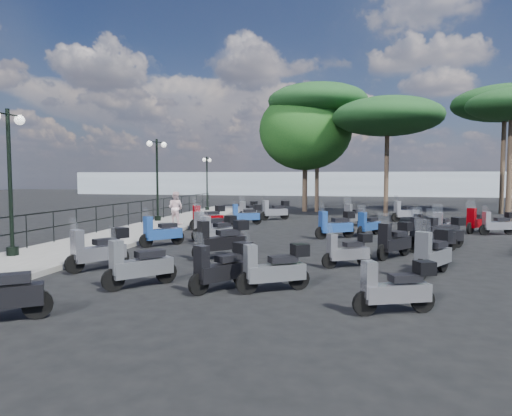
% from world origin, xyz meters
% --- Properties ---
extents(ground, '(120.00, 120.00, 0.00)m').
position_xyz_m(ground, '(0.00, 0.00, 0.00)').
color(ground, black).
rests_on(ground, ground).
extents(sidewalk, '(3.00, 30.00, 0.15)m').
position_xyz_m(sidewalk, '(-6.50, 3.00, 0.07)').
color(sidewalk, '#615E5C').
rests_on(sidewalk, ground).
extents(railing, '(0.04, 26.04, 1.10)m').
position_xyz_m(railing, '(-7.80, 2.80, 0.90)').
color(railing, black).
rests_on(railing, sidewalk).
extents(lamp_post_0, '(0.34, 1.26, 4.26)m').
position_xyz_m(lamp_post_0, '(-7.29, -4.60, 2.58)').
color(lamp_post_0, black).
rests_on(lamp_post_0, sidewalk).
extents(lamp_post_1, '(0.70, 1.16, 4.24)m').
position_xyz_m(lamp_post_1, '(-7.49, 6.10, 2.57)').
color(lamp_post_1, black).
rests_on(lamp_post_1, sidewalk).
extents(lamp_post_2, '(0.37, 1.07, 3.65)m').
position_xyz_m(lamp_post_2, '(-7.28, 13.83, 2.23)').
color(lamp_post_2, black).
rests_on(lamp_post_2, sidewalk).
extents(pedestrian_far, '(0.87, 0.74, 1.58)m').
position_xyz_m(pedestrian_far, '(-5.86, 4.54, 0.94)').
color(pedestrian_far, beige).
rests_on(pedestrian_far, sidewalk).
extents(scooter_1, '(1.10, 1.59, 1.42)m').
position_xyz_m(scooter_1, '(-4.06, -5.34, 0.53)').
color(scooter_1, black).
rests_on(scooter_1, ground).
extents(scooter_2, '(1.09, 1.50, 1.36)m').
position_xyz_m(scooter_2, '(-2.25, -0.46, 0.51)').
color(scooter_2, black).
rests_on(scooter_2, ground).
extents(scooter_3, '(1.17, 1.42, 1.38)m').
position_xyz_m(scooter_3, '(-4.13, -1.17, 0.48)').
color(scooter_3, black).
rests_on(scooter_3, ground).
extents(scooter_4, '(1.39, 1.43, 1.45)m').
position_xyz_m(scooter_4, '(-4.08, 4.07, 0.55)').
color(scooter_4, black).
rests_on(scooter_4, ground).
extents(scooter_5, '(0.87, 1.52, 1.29)m').
position_xyz_m(scooter_5, '(-3.50, 9.92, 0.49)').
color(scooter_5, black).
rests_on(scooter_5, ground).
extents(scooter_6, '(1.21, 1.41, 1.39)m').
position_xyz_m(scooter_6, '(-2.16, -6.88, 0.48)').
color(scooter_6, black).
rests_on(scooter_6, ground).
extents(scooter_7, '(1.11, 1.43, 1.32)m').
position_xyz_m(scooter_7, '(-0.27, -6.76, 0.50)').
color(scooter_7, black).
rests_on(scooter_7, ground).
extents(scooter_8, '(1.47, 1.43, 1.49)m').
position_xyz_m(scooter_8, '(-1.35, -3.08, 0.56)').
color(scooter_8, black).
rests_on(scooter_8, ground).
extents(scooter_9, '(1.07, 1.58, 1.43)m').
position_xyz_m(scooter_9, '(-2.93, 0.67, 0.50)').
color(scooter_9, black).
rests_on(scooter_9, ground).
extents(scooter_10, '(1.57, 0.97, 1.36)m').
position_xyz_m(scooter_10, '(-2.80, 6.34, 0.51)').
color(scooter_10, black).
rests_on(scooter_10, ground).
extents(scooter_11, '(1.55, 1.19, 1.43)m').
position_xyz_m(scooter_11, '(-1.76, 9.13, 0.54)').
color(scooter_11, black).
rests_on(scooter_11, ground).
extents(scooter_12, '(1.49, 1.03, 1.33)m').
position_xyz_m(scooter_12, '(0.85, -6.64, 0.50)').
color(scooter_12, black).
rests_on(scooter_12, ground).
extents(scooter_13, '(1.35, 0.91, 1.19)m').
position_xyz_m(scooter_13, '(2.36, -3.63, 0.45)').
color(scooter_13, black).
rests_on(scooter_13, ground).
extents(scooter_14, '(1.15, 1.52, 1.39)m').
position_xyz_m(scooter_14, '(3.73, -1.92, 0.53)').
color(scooter_14, black).
rests_on(scooter_14, ground).
extents(scooter_15, '(1.55, 1.15, 1.41)m').
position_xyz_m(scooter_15, '(1.83, 2.11, 0.53)').
color(scooter_15, black).
rests_on(scooter_15, ground).
extents(scooter_16, '(0.99, 1.42, 1.29)m').
position_xyz_m(scooter_16, '(3.13, 3.18, 0.45)').
color(scooter_16, black).
rests_on(scooter_16, ground).
extents(scooter_17, '(1.05, 1.58, 1.42)m').
position_xyz_m(scooter_17, '(2.56, 6.87, 0.49)').
color(scooter_17, black).
rests_on(scooter_17, ground).
extents(scooter_18, '(1.48, 0.80, 1.24)m').
position_xyz_m(scooter_18, '(3.23, -7.75, 0.47)').
color(scooter_18, black).
rests_on(scooter_18, ground).
extents(scooter_19, '(1.13, 1.65, 1.47)m').
position_xyz_m(scooter_19, '(4.44, -4.28, 0.55)').
color(scooter_19, black).
rests_on(scooter_19, ground).
extents(scooter_20, '(1.73, 0.92, 1.46)m').
position_xyz_m(scooter_20, '(4.97, -0.55, 0.51)').
color(scooter_20, black).
rests_on(scooter_20, ground).
extents(scooter_21, '(0.94, 1.42, 1.27)m').
position_xyz_m(scooter_21, '(5.23, 2.88, 0.44)').
color(scooter_21, black).
rests_on(scooter_21, ground).
extents(scooter_22, '(0.91, 1.68, 1.42)m').
position_xyz_m(scooter_22, '(5.83, 2.45, 0.49)').
color(scooter_22, black).
rests_on(scooter_22, ground).
extents(scooter_23, '(1.61, 1.05, 1.43)m').
position_xyz_m(scooter_23, '(5.32, 9.76, 0.50)').
color(scooter_23, black).
rests_on(scooter_23, ground).
extents(scooter_25, '(1.51, 1.17, 1.39)m').
position_xyz_m(scooter_25, '(5.55, 0.25, 0.53)').
color(scooter_25, black).
rests_on(scooter_25, ground).
extents(scooter_27, '(1.53, 0.75, 1.26)m').
position_xyz_m(scooter_27, '(8.46, 4.59, 0.48)').
color(scooter_27, black).
rests_on(scooter_27, ground).
extents(scooter_28, '(1.19, 1.47, 1.42)m').
position_xyz_m(scooter_28, '(7.78, 5.14, 0.49)').
color(scooter_28, black).
rests_on(scooter_28, ground).
extents(broadleaf_tree, '(6.44, 6.44, 8.35)m').
position_xyz_m(broadleaf_tree, '(-0.77, 15.87, 5.61)').
color(broadleaf_tree, '#38281E').
rests_on(broadleaf_tree, ground).
extents(pine_0, '(6.74, 6.74, 7.29)m').
position_xyz_m(pine_0, '(4.53, 13.15, 6.10)').
color(pine_0, '#38281E').
rests_on(pine_0, ground).
extents(pine_1, '(6.67, 6.67, 8.35)m').
position_xyz_m(pine_1, '(12.10, 16.51, 7.16)').
color(pine_1, '#38281E').
rests_on(pine_1, ground).
extents(pine_2, '(6.85, 6.85, 8.77)m').
position_xyz_m(pine_2, '(0.08, 15.73, 7.55)').
color(pine_2, '#38281E').
rests_on(pine_2, ground).
extents(pine_3, '(4.42, 4.42, 6.80)m').
position_xyz_m(pine_3, '(10.22, 9.01, 5.98)').
color(pine_3, '#38281E').
rests_on(pine_3, ground).
extents(distant_hills, '(70.00, 8.00, 3.00)m').
position_xyz_m(distant_hills, '(0.00, 45.00, 1.50)').
color(distant_hills, gray).
rests_on(distant_hills, ground).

